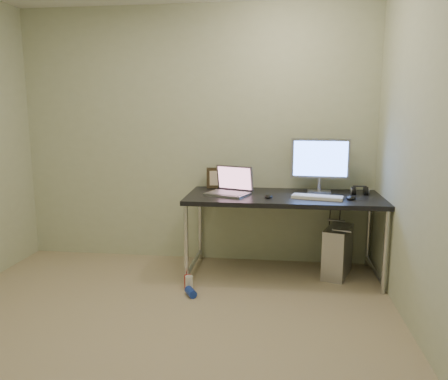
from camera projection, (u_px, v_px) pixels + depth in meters
The scene contains 18 objects.
floor at pixel (147, 345), 2.83m from camera, with size 3.50×3.50×0.00m, color tan.
wall_back at pixel (195, 137), 4.32m from camera, with size 3.50×0.02×2.50m, color beige.
wall_right at pixel (448, 156), 2.40m from camera, with size 0.02×3.50×2.50m, color beige.
desk at pixel (284, 203), 3.94m from camera, with size 1.74×0.76×0.75m.
tower_computer at pixel (338, 251), 4.01m from camera, with size 0.33×0.48×0.48m.
cable_a at pixel (329, 225), 4.26m from camera, with size 0.01×0.01×0.70m, color black.
cable_b at pixel (339, 228), 4.24m from camera, with size 0.01×0.01×0.72m, color black.
can_red at pixel (188, 282), 3.74m from camera, with size 0.06×0.06×0.11m, color #AF0912.
can_white at pixel (189, 283), 3.71m from camera, with size 0.07×0.07×0.12m, color white.
can_blue at pixel (191, 292), 3.58m from camera, with size 0.07×0.07×0.12m, color #1935B0.
laptop at pixel (230, 188), 3.99m from camera, with size 0.45×0.41×0.25m.
monitor at pixel (320, 161), 4.03m from camera, with size 0.54×0.17×0.50m.
keyboard at pixel (317, 197), 3.78m from camera, with size 0.43×0.14×0.03m, color white.
mouse_right at pixel (351, 197), 3.75m from camera, with size 0.08×0.12×0.04m, color black.
mouse_left at pixel (269, 196), 3.82m from camera, with size 0.07×0.11×0.04m, color black.
headphones at pixel (360, 191), 3.97m from camera, with size 0.15×0.09×0.10m.
picture_frame at pixel (220, 178), 4.28m from camera, with size 0.26×0.03×0.20m, color black.
webcam at pixel (242, 180), 4.25m from camera, with size 0.05×0.04×0.12m.
Camera 1 is at (0.82, -2.53, 1.49)m, focal length 35.00 mm.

